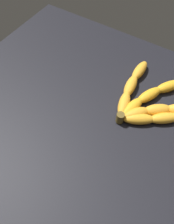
# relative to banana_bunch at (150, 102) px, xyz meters

# --- Properties ---
(ground_plane) EXTENTS (0.88, 0.77, 0.05)m
(ground_plane) POSITION_rel_banana_bunch_xyz_m (0.08, 0.15, -0.04)
(ground_plane) COLOR black
(banana_bunch) EXTENTS (0.23, 0.23, 0.03)m
(banana_bunch) POSITION_rel_banana_bunch_xyz_m (0.00, 0.00, 0.00)
(banana_bunch) COLOR gold
(banana_bunch) RESTS_ON ground_plane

